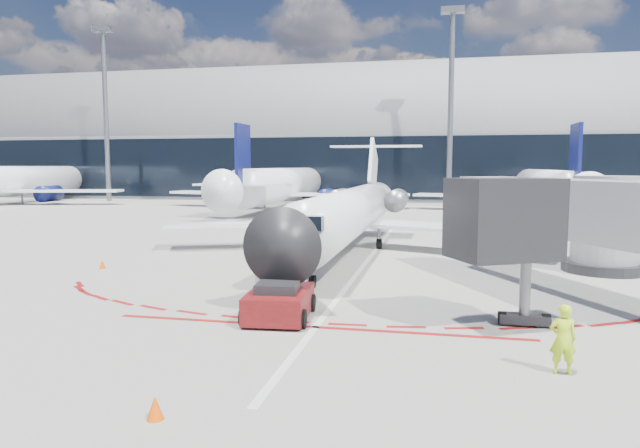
% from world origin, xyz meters
% --- Properties ---
extents(ground, '(260.00, 260.00, 0.00)m').
position_xyz_m(ground, '(0.00, 0.00, 0.00)').
color(ground, gray).
rests_on(ground, ground).
extents(apron_centerline, '(0.25, 40.00, 0.01)m').
position_xyz_m(apron_centerline, '(0.00, 2.00, 0.01)').
color(apron_centerline, silver).
rests_on(apron_centerline, ground).
extents(apron_stop_bar, '(14.00, 0.25, 0.01)m').
position_xyz_m(apron_stop_bar, '(0.00, -11.50, 0.01)').
color(apron_stop_bar, maroon).
rests_on(apron_stop_bar, ground).
extents(terminal_building, '(150.00, 24.15, 24.00)m').
position_xyz_m(terminal_building, '(0.00, 64.97, 8.52)').
color(terminal_building, gray).
rests_on(terminal_building, ground).
extents(jet_bridge, '(10.03, 15.20, 4.90)m').
position_xyz_m(jet_bridge, '(9.79, -3.01, 3.01)').
color(jet_bridge, gray).
rests_on(jet_bridge, ground).
extents(light_mast_west, '(0.70, 0.70, 25.00)m').
position_xyz_m(light_mast_west, '(-45.00, 48.00, 12.50)').
color(light_mast_west, slate).
rests_on(light_mast_west, ground).
extents(light_mast_centre, '(0.70, 0.70, 25.00)m').
position_xyz_m(light_mast_centre, '(5.00, 48.00, 12.50)').
color(light_mast_centre, slate).
rests_on(light_mast_centre, ground).
extents(regional_jet, '(24.39, 30.08, 7.53)m').
position_xyz_m(regional_jet, '(-1.42, 5.32, 2.52)').
color(regional_jet, white).
rests_on(regional_jet, ground).
extents(pushback_tug, '(2.41, 5.18, 1.33)m').
position_xyz_m(pushback_tug, '(-1.46, -10.72, 0.59)').
color(pushback_tug, '#520B0D').
rests_on(pushback_tug, ground).
extents(ramp_worker, '(0.69, 0.47, 1.83)m').
position_xyz_m(ramp_worker, '(7.06, -14.32, 0.91)').
color(ramp_worker, '#CCFF1A').
rests_on(ramp_worker, ground).
extents(uld_container, '(2.22, 2.01, 1.78)m').
position_xyz_m(uld_container, '(-2.08, -8.22, 0.88)').
color(uld_container, black).
rests_on(uld_container, ground).
extents(safety_cone_left, '(0.33, 0.33, 0.46)m').
position_xyz_m(safety_cone_left, '(-13.09, -3.29, 0.23)').
color(safety_cone_left, '#FF5205').
rests_on(safety_cone_left, ground).
extents(safety_cone_right, '(0.37, 0.37, 0.51)m').
position_xyz_m(safety_cone_right, '(-1.81, -18.89, 0.25)').
color(safety_cone_right, '#FF5205').
rests_on(safety_cone_right, ground).
extents(bg_airliner_0, '(38.00, 40.24, 12.30)m').
position_xyz_m(bg_airliner_0, '(-54.95, 39.93, 6.15)').
color(bg_airliner_0, white).
rests_on(bg_airliner_0, ground).
extents(bg_airliner_1, '(36.35, 38.49, 11.76)m').
position_xyz_m(bg_airliner_1, '(-15.35, 40.20, 5.88)').
color(bg_airliner_1, white).
rests_on(bg_airliner_1, ground).
extents(bg_airliner_2, '(35.12, 37.19, 11.36)m').
position_xyz_m(bg_airliner_2, '(15.78, 40.99, 5.68)').
color(bg_airliner_2, white).
rests_on(bg_airliner_2, ground).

